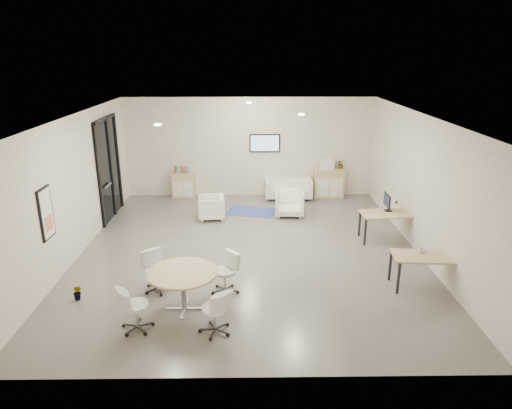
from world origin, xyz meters
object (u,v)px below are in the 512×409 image
object	(u,v)px
loveseat	(288,189)
sideboard_left	(183,185)
desk_rear	(389,216)
sideboard_right	(329,183)
armchair_left	(211,206)
desk_front	(426,259)
armchair_right	(290,202)
round_table	(183,276)

from	to	relation	value
loveseat	sideboard_left	bearing A→B (deg)	177.75
desk_rear	sideboard_right	bearing A→B (deg)	98.15
sideboard_left	sideboard_right	bearing A→B (deg)	-0.52
sideboard_right	armchair_left	xyz separation A→B (m)	(-3.68, -2.00, -0.11)
sideboard_right	armchair_left	world-z (taller)	sideboard_right
loveseat	armchair_left	size ratio (longest dim) A/B	2.03
sideboard_left	desk_rear	size ratio (longest dim) A/B	0.55
sideboard_right	armchair_left	bearing A→B (deg)	-151.47
desk_rear	loveseat	bearing A→B (deg)	116.44
desk_front	loveseat	bearing A→B (deg)	115.35
sideboard_left	loveseat	xyz separation A→B (m)	(3.43, -0.17, -0.10)
sideboard_left	loveseat	bearing A→B (deg)	-2.76
sideboard_left	armchair_right	size ratio (longest dim) A/B	0.98
sideboard_left	round_table	size ratio (longest dim) A/B	0.64
sideboard_left	desk_front	xyz separation A→B (m)	(5.69, -6.08, 0.21)
desk_rear	round_table	distance (m)	5.70
armchair_left	desk_rear	xyz separation A→B (m)	(4.59, -1.65, 0.29)
sideboard_left	round_table	distance (m)	6.97
sideboard_left	sideboard_right	distance (m)	4.74
sideboard_right	round_table	world-z (taller)	sideboard_right
desk_rear	desk_front	xyz separation A→B (m)	(0.03, -2.39, -0.05)
armchair_right	sideboard_left	bearing A→B (deg)	155.53
armchair_right	armchair_left	bearing A→B (deg)	-169.93
sideboard_left	armchair_right	bearing A→B (deg)	-28.52
armchair_right	desk_rear	xyz separation A→B (m)	(2.33, -1.89, 0.25)
sideboard_right	sideboard_left	bearing A→B (deg)	179.48
armchair_right	desk_rear	distance (m)	3.01
sideboard_left	desk_front	size ratio (longest dim) A/B	0.60
armchair_left	desk_rear	world-z (taller)	armchair_left
loveseat	desk_front	size ratio (longest dim) A/B	1.11
loveseat	armchair_left	bearing A→B (deg)	-140.97
armchair_right	loveseat	bearing A→B (deg)	90.43
desk_front	round_table	size ratio (longest dim) A/B	1.06
sideboard_left	desk_front	world-z (taller)	sideboard_left
sideboard_left	desk_rear	bearing A→B (deg)	-33.14
sideboard_left	armchair_left	distance (m)	2.30
loveseat	desk_rear	world-z (taller)	desk_rear
loveseat	desk_front	distance (m)	6.34
sideboard_right	desk_rear	bearing A→B (deg)	-75.98
desk_rear	round_table	xyz separation A→B (m)	(-4.71, -3.20, 0.03)
loveseat	round_table	bearing A→B (deg)	-109.70
desk_rear	sideboard_left	bearing A→B (deg)	140.99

